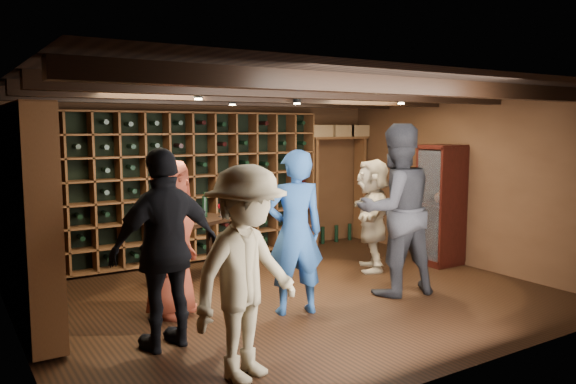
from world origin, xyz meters
TOP-DOWN VIEW (x-y plane):
  - ground at (0.00, 0.00)m, footprint 6.00×6.00m
  - room_shell at (0.00, 0.05)m, footprint 6.00×6.00m
  - wine_rack_back at (-0.52, 2.33)m, footprint 4.65×0.30m
  - wine_rack_left at (-2.83, 0.82)m, footprint 0.30×2.65m
  - crate_shelf at (2.41, 2.32)m, footprint 1.20×0.32m
  - display_cabinet at (2.71, 0.20)m, footprint 0.55×0.50m
  - man_blue_shirt at (-0.32, -0.50)m, footprint 0.74×0.58m
  - man_grey_suit at (1.11, -0.55)m, footprint 1.13×0.95m
  - guest_red_floral at (-1.49, 0.14)m, footprint 0.96×0.97m
  - guest_woman_black at (-1.84, -0.69)m, footprint 1.15×0.63m
  - guest_khaki at (-1.52, -1.66)m, footprint 1.28×1.00m
  - guest_beige at (1.65, 0.49)m, footprint 1.25×1.47m
  - tasting_table at (-0.77, 1.17)m, footprint 1.25×0.96m

SIDE VIEW (x-z plane):
  - ground at x=0.00m, z-range 0.00..0.00m
  - tasting_table at x=-0.77m, z-range 0.19..1.31m
  - guest_beige at x=1.65m, z-range 0.00..1.59m
  - guest_red_floral at x=-1.49m, z-range 0.00..1.70m
  - display_cabinet at x=2.71m, z-range -0.02..1.73m
  - guest_khaki at x=-1.52m, z-range 0.00..1.75m
  - man_blue_shirt at x=-0.32m, z-range 0.00..1.80m
  - guest_woman_black at x=-1.84m, z-range 0.00..1.86m
  - man_grey_suit at x=1.11m, z-range 0.00..2.08m
  - wine_rack_back at x=-0.52m, z-range 0.05..2.25m
  - wine_rack_left at x=-2.83m, z-range 0.05..2.25m
  - crate_shelf at x=2.41m, z-range 0.54..2.60m
  - room_shell at x=0.00m, z-range -0.58..5.42m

